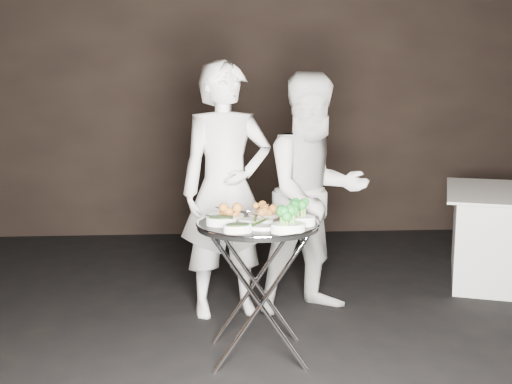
{
  "coord_description": "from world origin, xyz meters",
  "views": [
    {
      "loc": [
        -0.29,
        -3.18,
        1.57
      ],
      "look_at": [
        -0.03,
        0.5,
        0.95
      ],
      "focal_mm": 45.0,
      "sensor_mm": 36.0,
      "label": 1
    }
  ],
  "objects": [
    {
      "name": "greens_bowl",
      "position": [
        0.19,
        0.5,
        0.83
      ],
      "size": [
        0.11,
        0.11,
        0.07
      ],
      "rotation": [
        0.0,
        0.0,
        0.32
      ],
      "color": "silver",
      "rests_on": "serving_tray"
    },
    {
      "name": "wall_back",
      "position": [
        0.0,
        3.52,
        1.5
      ],
      "size": [
        6.0,
        0.05,
        3.0
      ],
      "primitive_type": "cube",
      "color": "black",
      "rests_on": "floor"
    },
    {
      "name": "spinach_bowl_a",
      "position": [
        -0.24,
        0.31,
        0.83
      ],
      "size": [
        0.19,
        0.14,
        0.07
      ],
      "rotation": [
        0.0,
        0.0,
        -0.18
      ],
      "color": "silver",
      "rests_on": "serving_tray"
    },
    {
      "name": "serving_utensils",
      "position": [
        -0.01,
        0.42,
        0.85
      ],
      "size": [
        0.58,
        0.42,
        0.01
      ],
      "color": "silver",
      "rests_on": "serving_tray"
    },
    {
      "name": "potato_plate_b",
      "position": [
        0.02,
        0.55,
        0.83
      ],
      "size": [
        0.2,
        0.2,
        0.07
      ],
      "rotation": [
        0.0,
        0.0,
        0.38
      ],
      "color": "beige",
      "rests_on": "serving_tray"
    },
    {
      "name": "waiter_right",
      "position": [
        0.42,
        1.1,
        0.83
      ],
      "size": [
        0.96,
        0.84,
        1.66
      ],
      "primitive_type": "imported",
      "rotation": [
        0.0,
        0.0,
        0.31
      ],
      "color": "silver",
      "rests_on": "floor"
    },
    {
      "name": "waiter_left",
      "position": [
        -0.19,
        1.1,
        0.87
      ],
      "size": [
        0.71,
        0.55,
        1.73
      ],
      "primitive_type": "imported",
      "rotation": [
        0.0,
        0.0,
        0.23
      ],
      "color": "silver",
      "rests_on": "floor"
    },
    {
      "name": "broccoli_bowl_a",
      "position": [
        0.19,
        0.3,
        0.83
      ],
      "size": [
        0.23,
        0.21,
        0.08
      ],
      "rotation": [
        0.0,
        0.0,
        -0.43
      ],
      "color": "silver",
      "rests_on": "serving_tray"
    },
    {
      "name": "spinach_bowl_b",
      "position": [
        -0.15,
        0.13,
        0.83
      ],
      "size": [
        0.16,
        0.12,
        0.06
      ],
      "rotation": [
        0.0,
        0.0,
        0.12
      ],
      "color": "silver",
      "rests_on": "serving_tray"
    },
    {
      "name": "serving_tray",
      "position": [
        -0.03,
        0.35,
        0.79
      ],
      "size": [
        0.7,
        0.7,
        0.04
      ],
      "color": "black",
      "rests_on": "tray_stand"
    },
    {
      "name": "tray_stand",
      "position": [
        -0.03,
        0.35,
        0.44
      ],
      "size": [
        0.53,
        0.45,
        0.78
      ],
      "rotation": [
        0.0,
        0.0,
        0.01
      ],
      "color": "silver",
      "rests_on": "floor"
    },
    {
      "name": "broccoli_bowl_b",
      "position": [
        0.11,
        0.12,
        0.83
      ],
      "size": [
        0.2,
        0.15,
        0.08
      ],
      "rotation": [
        0.0,
        0.0,
        0.1
      ],
      "color": "silver",
      "rests_on": "serving_tray"
    },
    {
      "name": "potato_plate_a",
      "position": [
        -0.21,
        0.5,
        0.83
      ],
      "size": [
        0.22,
        0.22,
        0.08
      ],
      "rotation": [
        0.0,
        0.0,
        -0.13
      ],
      "color": "beige",
      "rests_on": "serving_tray"
    },
    {
      "name": "asparagus_plate_a",
      "position": [
        -0.04,
        0.37,
        0.82
      ],
      "size": [
        0.21,
        0.14,
        0.04
      ],
      "rotation": [
        0.0,
        0.0,
        -0.12
      ],
      "color": "silver",
      "rests_on": "serving_tray"
    },
    {
      "name": "asparagus_plate_b",
      "position": [
        -0.05,
        0.21,
        0.82
      ],
      "size": [
        0.23,
        0.2,
        0.04
      ],
      "rotation": [
        0.0,
        0.0,
        -0.53
      ],
      "color": "silver",
      "rests_on": "serving_tray"
    }
  ]
}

